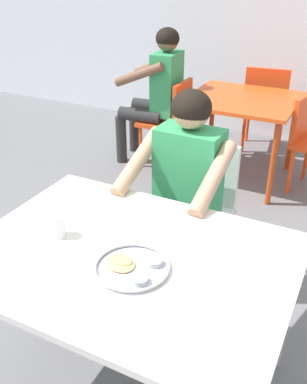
# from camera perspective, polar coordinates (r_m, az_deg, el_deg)

# --- Properties ---
(table_foreground) EXTENTS (1.27, 0.93, 0.74)m
(table_foreground) POSITION_cam_1_polar(r_m,az_deg,el_deg) (1.75, -3.24, -9.86)
(table_foreground) COLOR silver
(table_foreground) RESTS_ON ground
(thali_tray) EXTENTS (0.28, 0.28, 0.03)m
(thali_tray) POSITION_cam_1_polar(r_m,az_deg,el_deg) (1.62, -2.81, -9.83)
(thali_tray) COLOR #B7BABF
(thali_tray) RESTS_ON table_foreground
(drinking_cup) EXTENTS (0.07, 0.07, 0.09)m
(drinking_cup) POSITION_cam_1_polar(r_m,az_deg,el_deg) (1.82, -12.52, -4.35)
(drinking_cup) COLOR white
(drinking_cup) RESTS_ON table_foreground
(chair_foreground) EXTENTS (0.43, 0.43, 0.84)m
(chair_foreground) POSITION_cam_1_polar(r_m,az_deg,el_deg) (2.54, 5.58, -1.43)
(chair_foreground) COLOR silver
(chair_foreground) RESTS_ON ground
(diner_foreground) EXTENTS (0.50, 0.56, 1.20)m
(diner_foreground) POSITION_cam_1_polar(r_m,az_deg,el_deg) (2.26, 3.64, 0.95)
(diner_foreground) COLOR #323232
(diner_foreground) RESTS_ON ground
(table_background_red) EXTENTS (0.89, 0.86, 0.73)m
(table_background_red) POSITION_cam_1_polar(r_m,az_deg,el_deg) (3.78, 11.54, 10.82)
(table_background_red) COLOR #E04C19
(table_background_red) RESTS_ON ground
(chair_red_left) EXTENTS (0.40, 0.39, 0.81)m
(chair_red_left) POSITION_cam_1_polar(r_m,az_deg,el_deg) (4.00, 2.28, 9.74)
(chair_red_left) COLOR #D64519
(chair_red_left) RESTS_ON ground
(chair_red_far) EXTENTS (0.48, 0.46, 0.86)m
(chair_red_far) POSITION_cam_1_polar(r_m,az_deg,el_deg) (4.44, 14.50, 11.24)
(chair_red_far) COLOR #EB471A
(chair_red_far) RESTS_ON ground
(patron_background) EXTENTS (0.57, 0.52, 1.24)m
(patron_background) POSITION_cam_1_polar(r_m,az_deg,el_deg) (4.02, 0.55, 13.81)
(patron_background) COLOR #282828
(patron_background) RESTS_ON ground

